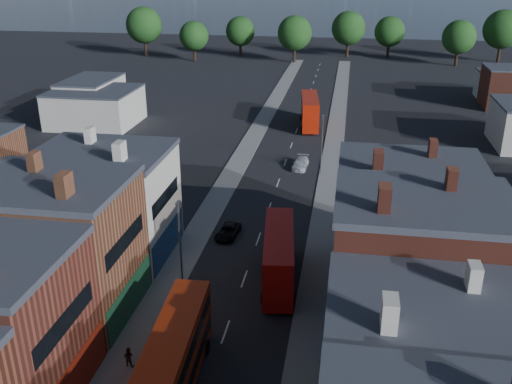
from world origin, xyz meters
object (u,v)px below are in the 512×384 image
(car_3, at_px, (301,163))
(ped_1, at_px, (128,357))
(bus_0, at_px, (176,354))
(bus_2, at_px, (310,111))
(car_2, at_px, (228,231))
(bus_1, at_px, (279,256))

(car_3, height_order, ped_1, ped_1)
(bus_0, xyz_separation_m, ped_1, (-3.95, 1.23, -1.75))
(bus_0, bearing_deg, bus_2, 83.75)
(bus_0, relative_size, car_3, 2.45)
(car_2, distance_m, ped_1, 21.38)
(bus_0, height_order, bus_1, bus_0)
(bus_2, distance_m, car_2, 43.33)
(bus_2, xyz_separation_m, car_3, (0.46, -21.02, -2.09))
(bus_0, xyz_separation_m, car_2, (-1.30, 22.44, -2.05))
(bus_2, bearing_deg, bus_1, -94.97)
(car_2, height_order, car_3, car_3)
(bus_1, xyz_separation_m, ped_1, (-8.99, -13.21, -1.70))
(car_3, distance_m, ped_1, 43.94)
(bus_0, relative_size, car_2, 2.69)
(bus_0, height_order, ped_1, bus_0)
(bus_0, distance_m, ped_1, 4.49)
(ped_1, bearing_deg, car_2, -93.65)
(bus_2, xyz_separation_m, ped_1, (-7.76, -64.19, -1.87))
(bus_1, bearing_deg, car_2, 121.82)
(bus_2, relative_size, car_2, 2.84)
(bus_2, xyz_separation_m, car_2, (-5.10, -42.98, -2.17))
(bus_0, height_order, car_3, bus_0)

